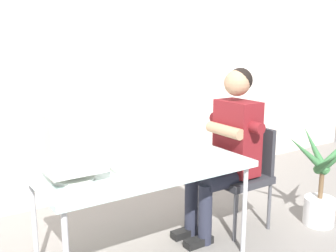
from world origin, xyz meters
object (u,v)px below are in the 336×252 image
Objects in this scene: keyboard at (123,168)px; potted_plant at (322,185)px; crt_monitor at (72,142)px; office_chair at (243,170)px; person_seated at (228,144)px; desk at (143,171)px.

potted_plant reaches higher than keyboard.
crt_monitor is 0.50× the size of office_chair.
crt_monitor is 0.32× the size of person_seated.
office_chair reaches higher than desk.
person_seated reaches higher than crt_monitor.
office_chair is (1.18, 0.06, -0.25)m from keyboard.
office_chair reaches higher than potted_plant.
desk is 1.09× the size of person_seated.
desk is at bearing -177.69° from person_seated.
person_seated reaches higher than office_chair.
keyboard is at bearing 169.66° from potted_plant.
office_chair is (1.52, 0.07, -0.48)m from crt_monitor.
keyboard is at bearing 0.32° from crt_monitor.
person_seated is (1.00, 0.06, 0.00)m from keyboard.
potted_plant is (0.56, -0.38, -0.13)m from office_chair.
crt_monitor is 1.59m from office_chair.
potted_plant is at bearing -8.62° from crt_monitor.
desk is at bearing 167.51° from potted_plant.
potted_plant reaches higher than desk.
crt_monitor is at bearing -177.51° from office_chair.
crt_monitor is 0.97× the size of keyboard.
person_seated is 0.92m from potted_plant.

